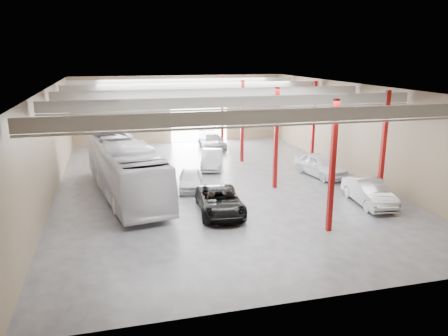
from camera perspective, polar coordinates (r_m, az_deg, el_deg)
name	(u,v)px	position (r m, az deg, el deg)	size (l,w,h in m)	color
depot_shell	(216,115)	(31.24, -1.10, 7.00)	(22.12, 32.12, 7.06)	#47474C
coach_bus	(126,169)	(29.46, -12.74, -0.12)	(3.04, 12.99, 3.62)	silver
black_sedan	(220,201)	(25.77, -0.53, -4.37)	(2.47, 5.37, 1.49)	black
car_row_a	(190,179)	(30.47, -4.40, -1.49)	(1.62, 4.02, 1.37)	silver
car_row_b	(212,159)	(35.91, -1.57, 1.16)	(1.60, 4.58, 1.51)	#A4A3A8
car_row_c	(212,141)	(43.53, -1.59, 3.56)	(2.10, 5.17, 1.50)	gray
car_right_near	(369,192)	(28.73, 18.43, -3.01)	(1.68, 4.83, 1.59)	#A4A4A8
car_right_far	(320,165)	(34.40, 12.47, 0.37)	(2.01, 5.00, 1.70)	white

